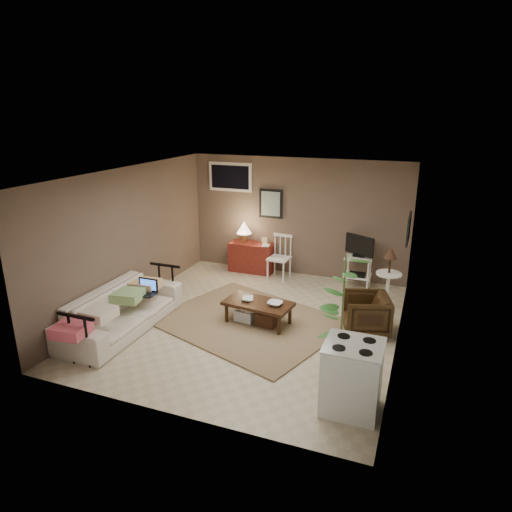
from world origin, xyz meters
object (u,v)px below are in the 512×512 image
at_px(red_console, 251,254).
at_px(side_table, 389,272).
at_px(tv_stand, 358,261).
at_px(armchair, 366,312).
at_px(coffee_table, 258,311).
at_px(stove, 352,377).
at_px(sofa, 121,304).
at_px(spindle_chair, 279,258).
at_px(potted_plant, 342,312).

bearing_deg(red_console, side_table, -19.37).
xyz_separation_m(tv_stand, side_table, (0.63, -0.85, 0.14)).
bearing_deg(tv_stand, armchair, -77.16).
bearing_deg(red_console, armchair, -36.43).
bearing_deg(side_table, coffee_table, -145.42).
xyz_separation_m(coffee_table, stove, (1.77, -1.66, 0.19)).
bearing_deg(sofa, stove, -101.31).
xyz_separation_m(spindle_chair, tv_stand, (1.57, 0.02, 0.14)).
relative_size(potted_plant, stove, 1.98).
xyz_separation_m(red_console, side_table, (2.89, -1.02, 0.33)).
relative_size(sofa, side_table, 1.97).
distance_m(coffee_table, armchair, 1.69).
height_order(spindle_chair, side_table, side_table).
xyz_separation_m(coffee_table, sofa, (-1.91, -0.92, 0.21)).
xyz_separation_m(sofa, stove, (3.68, -0.74, -0.02)).
distance_m(spindle_chair, potted_plant, 3.65).
bearing_deg(armchair, side_table, 149.22).
bearing_deg(red_console, tv_stand, -4.27).
distance_m(red_console, side_table, 3.09).
height_order(sofa, potted_plant, potted_plant).
bearing_deg(tv_stand, sofa, -135.78).
bearing_deg(sofa, side_table, -59.66).
bearing_deg(spindle_chair, sofa, -117.39).
bearing_deg(sofa, spindle_chair, -27.39).
bearing_deg(tv_stand, stove, -82.03).
bearing_deg(armchair, tv_stand, 175.25).
distance_m(spindle_chair, stove, 4.32).
distance_m(coffee_table, side_table, 2.32).
xyz_separation_m(side_table, stove, (-0.10, -2.95, -0.28)).
bearing_deg(spindle_chair, armchair, -41.98).
xyz_separation_m(red_console, spindle_chair, (0.69, -0.19, 0.05)).
bearing_deg(potted_plant, tv_stand, 94.93).
bearing_deg(side_table, sofa, -149.66).
height_order(armchair, stove, stove).
xyz_separation_m(red_console, tv_stand, (2.26, -0.17, 0.18)).
xyz_separation_m(spindle_chair, stove, (2.10, -3.78, -0.00)).
relative_size(tv_stand, armchair, 1.54).
relative_size(coffee_table, spindle_chair, 1.26).
height_order(sofa, spindle_chair, spindle_chair).
bearing_deg(side_table, red_console, 160.63).
bearing_deg(coffee_table, spindle_chair, 98.94).
height_order(coffee_table, stove, stove).
relative_size(sofa, potted_plant, 1.33).
relative_size(coffee_table, potted_plant, 0.67).
bearing_deg(spindle_chair, red_console, 164.68).
bearing_deg(stove, side_table, 88.01).
bearing_deg(red_console, spindle_chair, -15.32).
height_order(red_console, stove, red_console).
xyz_separation_m(tv_stand, potted_plant, (0.27, -3.14, 0.34)).
relative_size(spindle_chair, potted_plant, 0.53).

